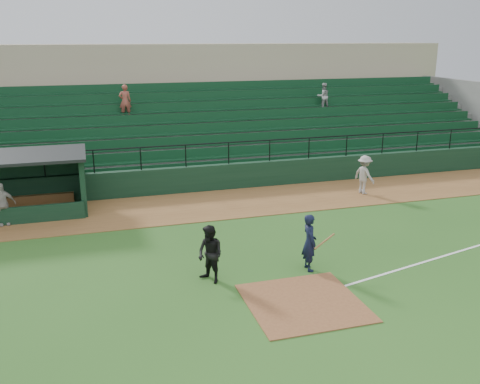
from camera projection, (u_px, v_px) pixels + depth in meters
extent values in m
plane|color=#28571C|center=(290.00, 287.00, 15.01)|extent=(90.00, 90.00, 0.00)
cube|color=brown|center=(220.00, 204.00, 22.36)|extent=(40.00, 4.00, 0.03)
cube|color=brown|center=(304.00, 303.00, 14.09)|extent=(3.00, 3.00, 0.03)
cube|color=black|center=(208.00, 178.00, 24.22)|extent=(36.00, 0.35, 1.20)
cylinder|color=black|center=(207.00, 144.00, 23.76)|extent=(36.00, 0.06, 0.06)
cube|color=slate|center=(187.00, 134.00, 28.38)|extent=(36.00, 9.00, 3.60)
cube|color=#103A1F|center=(188.00, 127.00, 27.79)|extent=(34.56, 8.00, 4.05)
cube|color=slate|center=(467.00, 115.00, 33.25)|extent=(0.35, 9.50, 4.20)
cube|color=tan|center=(167.00, 95.00, 33.96)|extent=(38.00, 3.00, 6.40)
cube|color=slate|center=(172.00, 90.00, 31.98)|extent=(36.00, 2.00, 0.20)
imported|color=#A4A4A4|center=(323.00, 96.00, 30.92)|extent=(0.75, 0.58, 1.54)
imported|color=#9B4738|center=(125.00, 101.00, 27.77)|extent=(0.64, 0.42, 1.74)
cube|color=black|center=(83.00, 181.00, 21.55)|extent=(0.20, 2.60, 2.30)
imported|color=black|center=(309.00, 242.00, 15.88)|extent=(0.45, 0.66, 1.78)
cylinder|color=olive|center=(325.00, 241.00, 15.79)|extent=(0.79, 0.34, 0.35)
imported|color=black|center=(210.00, 254.00, 15.10)|extent=(0.99, 1.05, 1.70)
imported|color=#9E9994|center=(364.00, 175.00, 23.59)|extent=(0.94, 1.26, 1.74)
imported|color=#ACA6A1|center=(2.00, 204.00, 19.60)|extent=(1.02, 0.56, 1.64)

